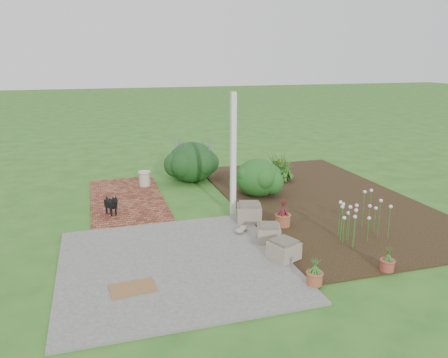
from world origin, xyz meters
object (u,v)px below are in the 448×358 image
object	(u,v)px
stone_trough_near	(284,250)
cream_ceramic_urn	(145,179)
evergreen_shrub	(258,177)
black_dog	(111,204)

from	to	relation	value
stone_trough_near	cream_ceramic_urn	size ratio (longest dim) A/B	1.13
evergreen_shrub	stone_trough_near	bearing A→B (deg)	-103.89
black_dog	cream_ceramic_urn	bearing A→B (deg)	41.40
stone_trough_near	evergreen_shrub	distance (m)	3.38
stone_trough_near	cream_ceramic_urn	world-z (taller)	cream_ceramic_urn
black_dog	stone_trough_near	bearing A→B (deg)	-72.04
black_dog	cream_ceramic_urn	distance (m)	2.12
cream_ceramic_urn	evergreen_shrub	bearing A→B (deg)	-31.21
black_dog	cream_ceramic_urn	xyz separation A→B (m)	(0.89, 1.92, -0.06)
black_dog	evergreen_shrub	size ratio (longest dim) A/B	0.43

